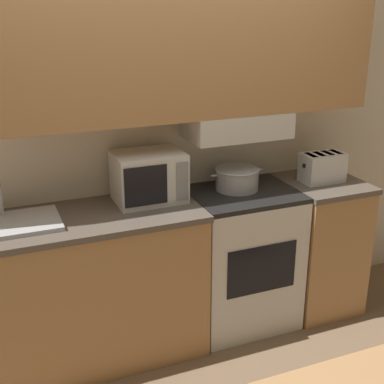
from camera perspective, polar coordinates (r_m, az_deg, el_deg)
The scene contains 9 objects.
ground_plane at distance 3.88m, azimuth -3.76°, elevation -12.79°, with size 16.00×16.00×0.00m, color #7F664C.
wall_back at distance 3.25m, azimuth -3.76°, elevation 9.94°, with size 5.10×0.38×2.55m.
lower_counter_main at distance 3.28m, azimuth -12.40°, elevation -10.27°, with size 1.53×0.59×0.94m.
lower_counter_right_stub at distance 3.88m, azimuth 13.22°, elevation -5.38°, with size 0.51×0.59×0.94m.
stove_range at distance 3.60m, azimuth 5.26°, elevation -7.02°, with size 0.68×0.56×0.94m.
cooking_pot at distance 3.43m, azimuth 4.82°, elevation 1.50°, with size 0.37×0.29×0.14m.
microwave at distance 3.22m, azimuth -4.64°, elevation 1.62°, with size 0.41×0.31×0.30m.
toaster at distance 3.66m, azimuth 13.73°, elevation 2.57°, with size 0.29×0.17×0.20m.
sink_basin at distance 3.05m, azimuth -19.41°, elevation -3.29°, with size 0.59×0.36×0.22m.
Camera 1 is at (-1.00, -3.10, 2.11)m, focal length 50.00 mm.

